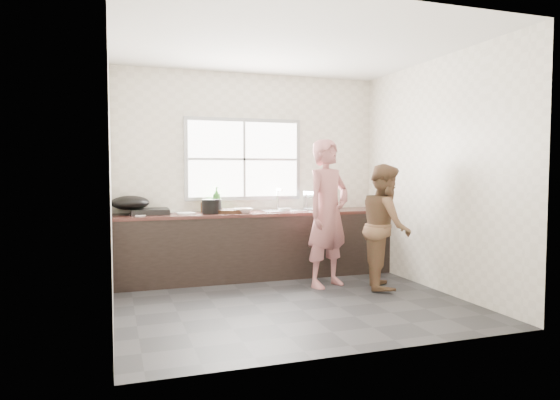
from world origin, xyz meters
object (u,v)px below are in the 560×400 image
object	(u,v)px
bottle_green	(217,199)
wok	(130,203)
bottle_brown_tall	(204,205)
pot_lid_left	(140,215)
cutting_board	(228,211)
bowl_mince	(243,211)
bowl_held	(285,209)
black_pot	(212,206)
bottle_brown_short	(216,206)
plate_food	(187,213)
person_side	(386,226)
glass_jar	(206,209)
dish_rack	(319,201)
woman	(328,218)
pot_lid_right	(173,212)

from	to	relation	value
bottle_green	wok	distance (m)	1.07
bottle_brown_tall	pot_lid_left	world-z (taller)	bottle_brown_tall
cutting_board	bottle_green	xyz separation A→B (m)	(-0.12, 0.09, 0.14)
bowl_mince	bowl_held	distance (m)	0.55
bowl_mince	pot_lid_left	world-z (taller)	bowl_mince
black_pot	bottle_brown_short	world-z (taller)	black_pot
plate_food	pot_lid_left	distance (m)	0.55
person_side	pot_lid_left	size ratio (longest dim) A/B	5.68
bottle_green	plate_food	bearing A→B (deg)	-161.17
plate_food	bottle_brown_short	xyz separation A→B (m)	(0.43, 0.27, 0.07)
plate_food	cutting_board	bearing A→B (deg)	5.01
bowl_held	glass_jar	world-z (taller)	glass_jar
bottle_green	dish_rack	xyz separation A→B (m)	(1.38, -0.12, -0.04)
dish_rack	wok	bearing A→B (deg)	159.63
cutting_board	wok	world-z (taller)	wok
dish_rack	pot_lid_left	world-z (taller)	dish_rack
bowl_held	woman	bearing A→B (deg)	-62.11
bowl_mince	bottle_green	xyz separation A→B (m)	(-0.30, 0.19, 0.14)
glass_jar	person_side	bearing A→B (deg)	-26.23
black_pot	dish_rack	size ratio (longest dim) A/B	0.71
cutting_board	black_pot	world-z (taller)	black_pot
bottle_brown_tall	cutting_board	bearing A→B (deg)	-32.32
woman	pot_lid_right	bearing A→B (deg)	126.53
bottle_brown_short	bowl_mince	bearing A→B (deg)	-49.12
bottle_brown_tall	wok	bearing A→B (deg)	-174.87
black_pot	dish_rack	distance (m)	1.48
bottle_green	glass_jar	xyz separation A→B (m)	(-0.17, -0.17, -0.11)
person_side	bottle_brown_short	xyz separation A→B (m)	(-1.78, 1.28, 0.20)
cutting_board	wok	xyz separation A→B (m)	(-1.19, 0.09, 0.12)
wok	woman	bearing A→B (deg)	-20.73
black_pot	pot_lid_right	size ratio (longest dim) A/B	0.88
woman	dish_rack	world-z (taller)	woman
bottle_brown_short	dish_rack	size ratio (longest dim) A/B	0.43
bowl_mince	pot_lid_left	size ratio (longest dim) A/B	0.92
bottle_brown_short	dish_rack	distance (m)	1.38
cutting_board	bottle_brown_tall	distance (m)	0.33
bottle_green	pot_lid_right	size ratio (longest dim) A/B	1.19
black_pot	pot_lid_left	size ratio (longest dim) A/B	0.95
bowl_mince	glass_jar	distance (m)	0.48
person_side	black_pot	world-z (taller)	person_side
person_side	pot_lid_right	xyz separation A→B (m)	(-2.35, 1.28, 0.13)
cutting_board	wok	size ratio (longest dim) A/B	0.97
woman	black_pot	world-z (taller)	woman
cutting_board	bottle_green	bearing A→B (deg)	143.37
bottle_green	bottle_brown_tall	size ratio (longest dim) A/B	1.92
bottle_brown_tall	dish_rack	world-z (taller)	dish_rack
black_pot	glass_jar	size ratio (longest dim) A/B	2.25
woman	dish_rack	size ratio (longest dim) A/B	4.75
glass_jar	pot_lid_right	size ratio (longest dim) A/B	0.39
bowl_held	dish_rack	xyz separation A→B (m)	(0.53, 0.10, 0.10)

